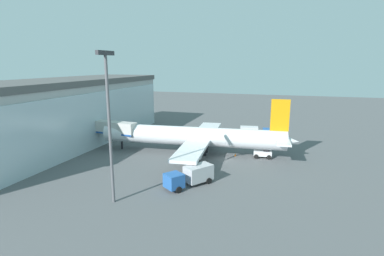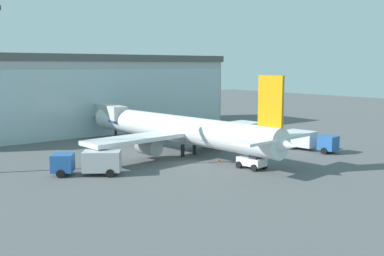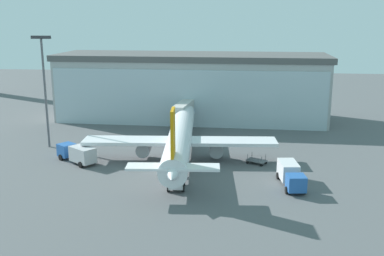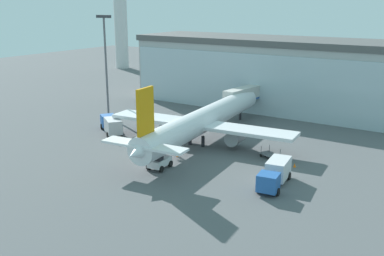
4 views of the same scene
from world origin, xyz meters
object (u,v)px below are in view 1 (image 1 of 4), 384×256
apron_light_mast (109,116)px  pushback_tug (263,152)px  safety_cone_wingtip (225,135)px  fuel_truck (255,132)px  baggage_cart (216,138)px  safety_cone_nose (235,155)px  catering_truck (191,175)px  airplane (195,137)px  jet_bridge (103,127)px

apron_light_mast → pushback_tug: (23.84, -16.47, -9.88)m
apron_light_mast → safety_cone_wingtip: size_ratio=33.16×
fuel_truck → safety_cone_wingtip: fuel_truck is taller
baggage_cart → pushback_tug: 15.24m
safety_cone_nose → fuel_truck: bearing=-8.1°
apron_light_mast → catering_truck: bearing=-44.6°
airplane → catering_truck: size_ratio=5.33×
jet_bridge → pushback_tug: jet_bridge is taller
safety_cone_wingtip → apron_light_mast: bearing=169.9°
pushback_tug → catering_truck: bearing=56.3°
jet_bridge → safety_cone_wingtip: bearing=-136.1°
baggage_cart → jet_bridge: bearing=-30.4°
pushback_tug → baggage_cart: bearing=-47.8°
airplane → jet_bridge: bearing=-1.1°
catering_truck → airplane: bearing=-129.8°
apron_light_mast → baggage_cart: (34.19, -5.30, -10.36)m
airplane → safety_cone_nose: 8.22m
fuel_truck → safety_cone_nose: (-15.05, 2.14, -1.19)m
baggage_cart → safety_cone_wingtip: size_ratio=5.86×
baggage_cart → safety_cone_nose: size_ratio=5.86×
airplane → apron_light_mast: bearing=75.6°
fuel_truck → safety_cone_nose: 15.25m
airplane → safety_cone_nose: size_ratio=69.81×
airplane → safety_cone_wingtip: size_ratio=69.81×
catering_truck → pushback_tug: catering_truck is taller
catering_truck → pushback_tug: 18.39m
baggage_cart → safety_cone_nose: baggage_cart is taller
baggage_cart → safety_cone_wingtip: bearing=-172.7°
safety_cone_wingtip → baggage_cart: bearing=159.6°
fuel_truck → safety_cone_wingtip: size_ratio=13.68×
baggage_cart → pushback_tug: (-10.35, -11.17, 0.47)m
catering_truck → safety_cone_nose: 15.99m
fuel_truck → airplane: bearing=-129.4°
safety_cone_wingtip → pushback_tug: bearing=-145.8°
safety_cone_nose → safety_cone_wingtip: same height
catering_truck → apron_light_mast: bearing=-8.6°
pushback_tug → jet_bridge: bearing=-0.5°
fuel_truck → pushback_tug: fuel_truck is taller
catering_truck → jet_bridge: bearing=-84.8°
apron_light_mast → fuel_truck: size_ratio=2.42×
catering_truck → safety_cone_nose: catering_truck is taller
pushback_tug → safety_cone_nose: size_ratio=6.08×
catering_truck → baggage_cart: catering_truck is taller
fuel_truck → baggage_cart: size_ratio=2.33×
jet_bridge → airplane: (1.24, -19.12, -0.90)m
baggage_cart → safety_cone_nose: (-10.98, -6.16, -0.23)m
catering_truck → fuel_truck: (30.52, -5.98, 0.00)m
jet_bridge → fuel_truck: size_ratio=2.00×
jet_bridge → fuel_truck: (16.87, -28.87, -2.75)m
airplane → fuel_truck: airplane is taller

